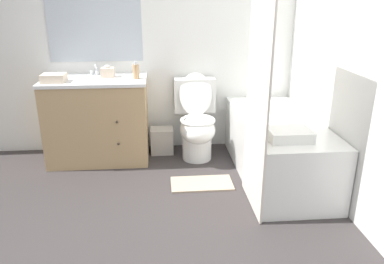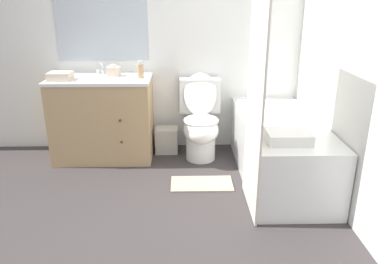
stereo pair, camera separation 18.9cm
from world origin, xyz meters
name	(u,v)px [view 2 (the right image)]	position (x,y,z in m)	size (l,w,h in m)	color
ground_plane	(178,238)	(0.00, 0.00, 0.00)	(14.00, 14.00, 0.00)	#383333
wall_back	(177,30)	(-0.01, 1.74, 1.25)	(8.00, 0.06, 2.50)	silver
wall_right	(337,39)	(1.28, 0.86, 1.25)	(0.05, 2.72, 2.50)	silver
vanity_cabinet	(104,117)	(-0.76, 1.44, 0.42)	(0.98, 0.59, 0.83)	tan
sink_faucet	(103,70)	(-0.76, 1.61, 0.86)	(0.14, 0.12, 0.12)	silver
toilet	(201,122)	(0.22, 1.40, 0.38)	(0.42, 0.64, 0.85)	white
bathtub	(279,148)	(0.91, 0.93, 0.27)	(0.67, 1.57, 0.54)	white
shower_curtain	(256,89)	(0.56, 0.42, 0.95)	(0.01, 0.59, 1.89)	silver
wastebasket	(167,140)	(-0.13, 1.54, 0.13)	(0.23, 0.20, 0.27)	#B7B2A8
tissue_box	(113,71)	(-0.64, 1.51, 0.88)	(0.13, 0.11, 0.11)	beige
soap_dispenser	(140,70)	(-0.36, 1.40, 0.90)	(0.06, 0.06, 0.16)	tan
hand_towel_folded	(60,76)	(-1.11, 1.32, 0.87)	(0.21, 0.18, 0.07)	beige
bath_towel_folded	(288,136)	(0.83, 0.42, 0.58)	(0.32, 0.26, 0.08)	white
bath_mat	(202,184)	(0.20, 0.77, 0.01)	(0.54, 0.28, 0.02)	tan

